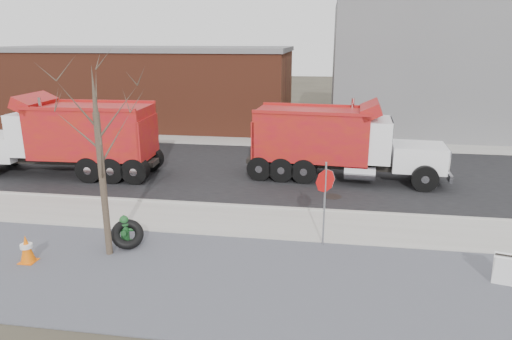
% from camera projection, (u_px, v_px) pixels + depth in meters
% --- Properties ---
extents(ground, '(120.00, 120.00, 0.00)m').
position_uv_depth(ground, '(239.00, 225.00, 14.77)').
color(ground, '#383328').
rests_on(ground, ground).
extents(gravel_verge, '(60.00, 5.00, 0.03)m').
position_uv_depth(gravel_verge, '(213.00, 279.00, 11.44)').
color(gravel_verge, slate).
rests_on(gravel_verge, ground).
extents(sidewalk, '(60.00, 2.50, 0.06)m').
position_uv_depth(sidewalk, '(241.00, 221.00, 15.00)').
color(sidewalk, '#9E9B93').
rests_on(sidewalk, ground).
extents(curb, '(60.00, 0.15, 0.11)m').
position_uv_depth(curb, '(247.00, 207.00, 16.22)').
color(curb, '#9E9B93').
rests_on(curb, ground).
extents(road, '(60.00, 9.40, 0.02)m').
position_uv_depth(road, '(265.00, 171.00, 20.74)').
color(road, black).
rests_on(road, ground).
extents(far_sidewalk, '(60.00, 2.00, 0.06)m').
position_uv_depth(far_sidewalk, '(278.00, 143.00, 26.15)').
color(far_sidewalk, '#9E9B93').
rests_on(far_sidewalk, ground).
extents(building_grey, '(12.00, 10.00, 8.00)m').
position_uv_depth(building_grey, '(428.00, 67.00, 29.42)').
color(building_grey, slate).
rests_on(building_grey, ground).
extents(building_brick, '(20.20, 8.20, 5.30)m').
position_uv_depth(building_brick, '(143.00, 85.00, 31.62)').
color(building_brick, brown).
rests_on(building_brick, ground).
extents(bare_tree, '(3.20, 3.20, 5.20)m').
position_uv_depth(bare_tree, '(99.00, 139.00, 11.85)').
color(bare_tree, '#382D23').
rests_on(bare_tree, ground).
extents(fire_hydrant, '(0.51, 0.50, 0.90)m').
position_uv_depth(fire_hydrant, '(125.00, 231.00, 13.29)').
color(fire_hydrant, '#245F32').
rests_on(fire_hydrant, ground).
extents(truck_tire, '(1.23, 1.20, 0.83)m').
position_uv_depth(truck_tire, '(127.00, 234.00, 13.10)').
color(truck_tire, black).
rests_on(truck_tire, ground).
extents(stop_sign, '(0.54, 0.47, 2.52)m').
position_uv_depth(stop_sign, '(325.00, 189.00, 12.85)').
color(stop_sign, gray).
rests_on(stop_sign, ground).
extents(sandwich_board, '(0.65, 0.49, 0.80)m').
position_uv_depth(sandwich_board, '(506.00, 270.00, 11.02)').
color(sandwich_board, white).
rests_on(sandwich_board, ground).
extents(traffic_cone_far, '(0.41, 0.41, 0.80)m').
position_uv_depth(traffic_cone_far, '(27.00, 249.00, 12.19)').
color(traffic_cone_far, orange).
rests_on(traffic_cone_far, ground).
extents(dump_truck_red_a, '(8.32, 2.78, 3.34)m').
position_uv_depth(dump_truck_red_a, '(336.00, 140.00, 19.18)').
color(dump_truck_red_a, black).
rests_on(dump_truck_red_a, ground).
extents(dump_truck_red_b, '(8.30, 2.70, 3.49)m').
position_uv_depth(dump_truck_red_b, '(70.00, 135.00, 19.71)').
color(dump_truck_red_b, black).
rests_on(dump_truck_red_b, ground).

